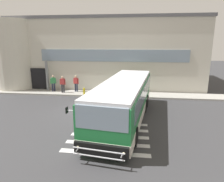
% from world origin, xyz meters
% --- Properties ---
extents(ground_plane, '(80.00, 90.00, 0.02)m').
position_xyz_m(ground_plane, '(0.00, 0.00, -0.01)').
color(ground_plane, '#353538').
rests_on(ground_plane, ground).
extents(bay_paint_stripes, '(4.40, 3.96, 0.01)m').
position_xyz_m(bay_paint_stripes, '(2.00, -4.20, 0.00)').
color(bay_paint_stripes, silver).
rests_on(bay_paint_stripes, ground).
extents(terminal_building, '(22.82, 13.80, 7.75)m').
position_xyz_m(terminal_building, '(-0.69, 11.62, 3.86)').
color(terminal_building, beige).
rests_on(terminal_building, ground).
extents(boarding_curb, '(25.02, 2.00, 0.15)m').
position_xyz_m(boarding_curb, '(0.00, 4.80, 0.07)').
color(boarding_curb, '#9E9B93').
rests_on(boarding_curb, ground).
extents(entry_support_column, '(0.28, 0.28, 3.13)m').
position_xyz_m(entry_support_column, '(-5.86, 5.40, 1.71)').
color(entry_support_column, slate).
rests_on(entry_support_column, boarding_curb).
extents(bus_main_foreground, '(4.32, 10.91, 2.70)m').
position_xyz_m(bus_main_foreground, '(2.66, -1.69, 1.33)').
color(bus_main_foreground, '#1E7238').
rests_on(bus_main_foreground, ground).
extents(passenger_near_column, '(0.53, 0.37, 1.68)m').
position_xyz_m(passenger_near_column, '(-5.06, 4.98, 1.08)').
color(passenger_near_column, '#1E2338').
rests_on(passenger_near_column, boarding_curb).
extents(passenger_by_doorway, '(0.59, 0.23, 1.68)m').
position_xyz_m(passenger_by_doorway, '(-3.90, 4.59, 1.08)').
color(passenger_by_doorway, '#2D2D33').
rests_on(passenger_by_doorway, boarding_curb).
extents(passenger_at_curb_edge, '(0.58, 0.43, 1.68)m').
position_xyz_m(passenger_at_curb_edge, '(-2.69, 5.19, 1.11)').
color(passenger_at_curb_edge, '#1E2338').
rests_on(passenger_at_curb_edge, boarding_curb).
extents(safety_bollard_yellow, '(0.18, 0.18, 0.90)m').
position_xyz_m(safety_bollard_yellow, '(-1.46, 3.60, 0.45)').
color(safety_bollard_yellow, yellow).
rests_on(safety_bollard_yellow, ground).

